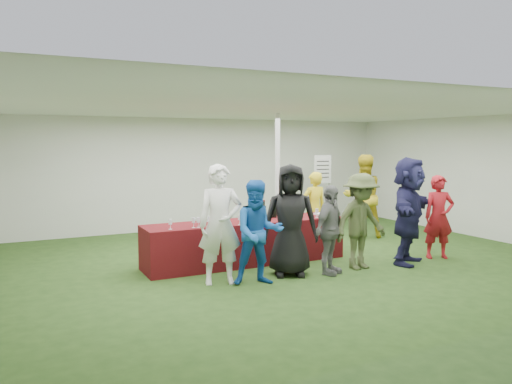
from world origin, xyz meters
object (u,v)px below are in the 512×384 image
customer_2 (290,220)px  customer_5 (409,211)px  customer_0 (220,224)px  customer_6 (439,217)px  staff_pourer (314,209)px  serving_table (246,242)px  customer_3 (330,230)px  wine_list_sign (323,175)px  customer_1 (258,233)px  dump_bucket (331,212)px  staff_back (363,196)px  customer_4 (361,221)px

customer_2 → customer_5: customer_5 is taller
customer_0 → customer_6: customer_0 is taller
staff_pourer → customer_0: 3.25m
staff_pourer → customer_0: bearing=32.6°
serving_table → customer_2: (0.29, -1.04, 0.52)m
serving_table → customer_3: (0.89, -1.27, 0.35)m
wine_list_sign → customer_1: 5.40m
dump_bucket → staff_pourer: size_ratio=0.16×
customer_3 → customer_6: customer_6 is taller
staff_pourer → customer_5: size_ratio=0.82×
staff_back → customer_3: (-2.45, -2.25, -0.20)m
customer_6 → wine_list_sign: bearing=112.9°
serving_table → customer_6: (3.32, -1.22, 0.39)m
customer_4 → customer_6: bearing=-5.9°
staff_back → customer_2: 3.66m
customer_4 → customer_5: bearing=-10.6°
wine_list_sign → customer_4: bearing=-115.3°
wine_list_sign → customer_4: (-1.79, -3.80, -0.51)m
customer_5 → customer_6: bearing=-28.0°
wine_list_sign → customer_5: customer_5 is taller
customer_2 → customer_0: bearing=-157.9°
staff_pourer → wine_list_sign: bearing=-127.0°
staff_back → customer_6: staff_back is taller
serving_table → staff_pourer: staff_pourer is taller
dump_bucket → customer_3: size_ratio=0.16×
staff_pourer → staff_back: bearing=-168.2°
customer_2 → customer_3: size_ratio=1.23×
customer_3 → customer_4: (0.66, 0.06, 0.08)m
dump_bucket → customer_3: (-0.75, -1.05, -0.12)m
customer_0 → customer_2: size_ratio=1.01×
wine_list_sign → customer_5: bearing=-102.0°
customer_6 → customer_0: bearing=-160.0°
customer_0 → staff_back: bearing=38.3°
serving_table → customer_1: bearing=-107.1°
serving_table → customer_3: customer_3 is taller
dump_bucket → customer_1: (-2.03, -1.05, -0.06)m
wine_list_sign → customer_2: bearing=-130.1°
customer_2 → customer_4: customer_2 is taller
wine_list_sign → customer_3: size_ratio=1.25×
customer_2 → customer_6: (3.03, -0.18, -0.13)m
dump_bucket → customer_5: 1.40m
staff_back → customer_1: bearing=44.3°
customer_3 → customer_5: bearing=-30.9°
customer_5 → customer_6: 0.82m
customer_0 → customer_2: 1.18m
wine_list_sign → customer_3: bearing=-122.5°
customer_4 → customer_1: bearing=176.3°
customer_1 → customer_3: 1.29m
customer_3 → customer_4: customer_4 is taller
customer_5 → customer_1: bearing=146.3°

